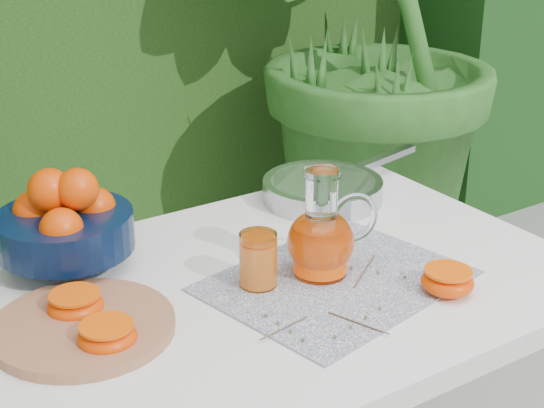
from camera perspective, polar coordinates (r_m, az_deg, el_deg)
potted_plant_right at (r=2.77m, az=5.34°, el=11.64°), size 2.45×2.45×1.75m
white_table at (r=1.45m, az=0.44°, el=-8.00°), size 1.00×0.70×0.75m
placemat at (r=1.40m, az=4.40°, el=-5.25°), size 0.46×0.39×0.00m
cutting_board at (r=1.29m, az=-12.80°, el=-8.18°), size 0.31×0.31×0.02m
fruit_bowl at (r=1.45m, az=-13.99°, el=-1.24°), size 0.31×0.31×0.18m
juice_pitcher at (r=1.39m, az=3.44°, el=-2.35°), size 0.17×0.14×0.19m
juice_tumbler at (r=1.36m, az=-0.95°, el=-3.90°), size 0.08×0.08×0.09m
saute_pan at (r=1.72m, az=3.58°, el=1.07°), size 0.45×0.29×0.05m
orange_halves at (r=1.29m, az=-3.80°, el=-7.01°), size 0.63×0.36×0.04m
thyme_sprigs at (r=1.32m, az=4.59°, el=-6.82°), size 0.32×0.24×0.01m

